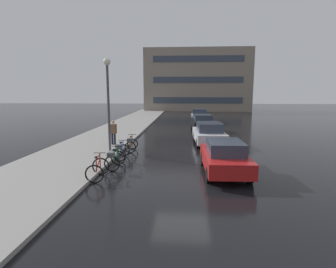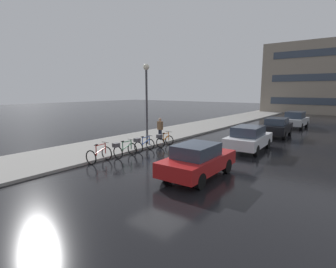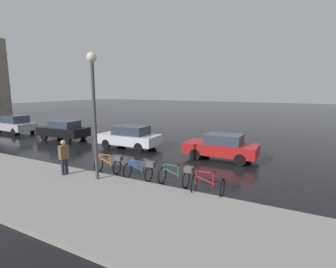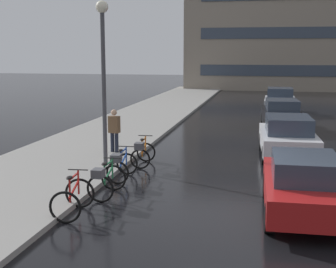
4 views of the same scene
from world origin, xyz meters
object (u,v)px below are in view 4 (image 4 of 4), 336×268
at_px(bicycle_nearest, 73,198).
at_px(car_red, 304,185).
at_px(streetlamp, 103,59).
at_px(car_black, 282,114).
at_px(bicycle_second, 105,180).
at_px(pedestrian, 114,130).
at_px(car_white, 288,136).
at_px(bicycle_farthest, 142,152).
at_px(bicycle_third, 121,165).
at_px(car_silver, 280,101).

bearing_deg(bicycle_nearest, car_red, 11.48).
bearing_deg(streetlamp, car_black, 56.73).
distance_m(car_red, car_black, 12.86).
bearing_deg(bicycle_second, car_black, 68.65).
xyz_separation_m(bicycle_second, streetlamp, (-1.15, 3.30, 3.12)).
height_order(car_red, pedestrian, pedestrian).
height_order(car_white, car_black, car_white).
relative_size(bicycle_farthest, pedestrian, 0.82).
xyz_separation_m(bicycle_third, car_red, (5.13, -2.08, 0.26)).
bearing_deg(car_red, car_white, 90.97).
relative_size(bicycle_second, car_black, 0.35).
height_order(bicycle_second, bicycle_third, bicycle_third).
bearing_deg(bicycle_third, streetlamp, 123.55).
xyz_separation_m(car_black, car_silver, (0.08, 6.48, 0.03)).
xyz_separation_m(bicycle_third, car_black, (5.00, 10.78, 0.29)).
height_order(bicycle_nearest, bicycle_third, bicycle_nearest).
distance_m(bicycle_third, streetlamp, 3.65).
bearing_deg(bicycle_second, streetlamp, 109.26).
bearing_deg(streetlamp, car_silver, 68.69).
distance_m(bicycle_second, car_white, 7.79).
height_order(car_red, car_black, car_black).
bearing_deg(car_silver, bicycle_third, -106.38).
relative_size(bicycle_nearest, car_red, 0.30).
xyz_separation_m(bicycle_nearest, bicycle_second, (0.30, 1.44, 0.08)).
height_order(bicycle_nearest, car_silver, car_silver).
distance_m(car_red, pedestrian, 8.38).
xyz_separation_m(car_black, pedestrian, (-6.29, -7.48, 0.20)).
height_order(car_red, car_silver, car_silver).
bearing_deg(car_black, bicycle_second, -111.35).
bearing_deg(car_black, pedestrian, -130.05).
distance_m(bicycle_second, streetlamp, 4.68).
bearing_deg(pedestrian, bicycle_farthest, -44.58).
relative_size(bicycle_third, car_red, 0.36).
bearing_deg(bicycle_nearest, bicycle_second, 78.14).
distance_m(bicycle_third, car_black, 11.89).
height_order(bicycle_nearest, car_red, car_red).
height_order(bicycle_third, car_red, car_red).
bearing_deg(bicycle_third, bicycle_nearest, -93.52).
distance_m(car_white, car_silver, 12.95).
bearing_deg(car_white, streetlamp, -155.72).
xyz_separation_m(bicycle_nearest, pedestrian, (-1.10, 6.46, 0.57)).
relative_size(pedestrian, streetlamp, 0.32).
bearing_deg(bicycle_third, bicycle_farthest, 85.06).
height_order(car_black, pedestrian, pedestrian).
height_order(bicycle_farthest, pedestrian, pedestrian).
xyz_separation_m(car_red, pedestrian, (-6.42, 5.38, 0.23)).
xyz_separation_m(bicycle_farthest, car_silver, (4.91, 15.40, 0.32)).
bearing_deg(car_white, bicycle_nearest, -124.93).
bearing_deg(bicycle_second, car_white, 50.83).
bearing_deg(streetlamp, bicycle_third, -56.45).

